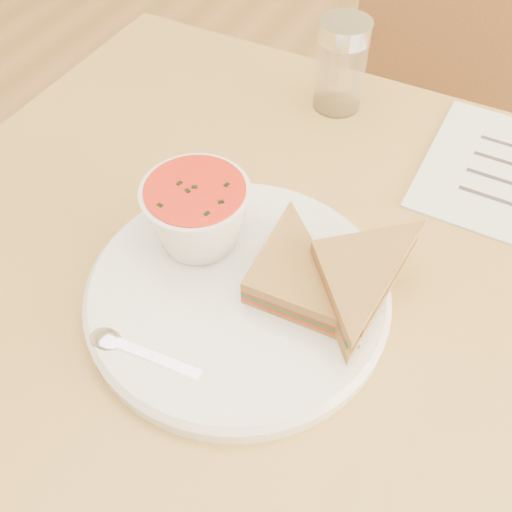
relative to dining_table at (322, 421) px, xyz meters
The scene contains 9 objects.
floor 0.38m from the dining_table, ahead, with size 5.00×6.00×0.01m, color olive.
dining_table is the anchor object (origin of this frame).
chair_far 0.55m from the dining_table, 95.20° to the left, with size 0.37×0.37×0.84m, color brown, non-canonical shape.
plate 0.40m from the dining_table, 137.17° to the right, with size 0.30×0.30×0.02m, color white, non-canonical shape.
soup_bowl 0.46m from the dining_table, 162.64° to the right, with size 0.11×0.11×0.07m, color white, non-canonical shape.
sandwich_half_a 0.43m from the dining_table, 127.74° to the right, with size 0.12×0.12×0.04m, color #B08C3E, non-canonical shape.
sandwich_half_b 0.43m from the dining_table, 137.28° to the right, with size 0.11×0.11×0.04m, color #B08C3E, non-canonical shape.
spoon 0.45m from the dining_table, 122.62° to the right, with size 0.16×0.03×0.01m, color silver, non-canonical shape.
condiment_shaker 0.52m from the dining_table, 115.71° to the left, with size 0.07×0.07×0.12m, color silver, non-canonical shape.
Camera 1 is at (0.08, -0.37, 1.22)m, focal length 40.00 mm.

